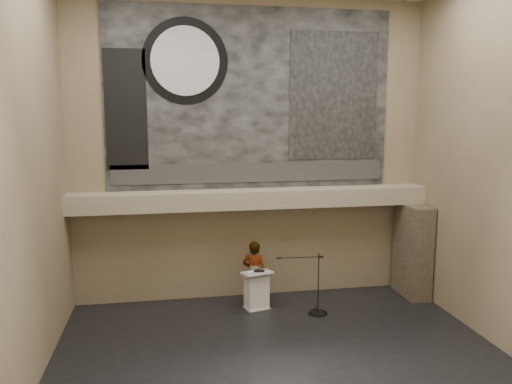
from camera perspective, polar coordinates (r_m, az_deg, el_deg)
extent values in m
plane|color=black|center=(11.53, 3.00, -18.47)|extent=(10.00, 10.00, 0.00)
cube|color=#7C6E4E|center=(14.19, -0.58, 4.69)|extent=(10.00, 0.02, 8.50)
cube|color=#7C6E4E|center=(6.50, 11.43, -0.60)|extent=(10.00, 0.02, 8.50)
cube|color=#7C6E4E|center=(10.34, -24.89, 2.25)|extent=(0.02, 8.00, 8.50)
cube|color=#7C6E4E|center=(12.44, 26.25, 3.16)|extent=(0.02, 8.00, 8.50)
cube|color=#9F937B|center=(13.96, -0.29, -0.76)|extent=(10.00, 0.80, 0.50)
cylinder|color=#B2893D|center=(13.77, -6.83, -2.14)|extent=(0.04, 0.04, 0.06)
cylinder|color=#B2893D|center=(14.41, 7.21, -1.66)|extent=(0.04, 0.04, 0.06)
cube|color=black|center=(14.13, -0.57, 10.56)|extent=(8.00, 0.05, 5.00)
cube|color=#2C2C2C|center=(14.18, -0.53, 2.25)|extent=(7.76, 0.02, 0.55)
cylinder|color=black|center=(13.96, -8.09, 14.60)|extent=(2.30, 0.02, 2.30)
cylinder|color=silver|center=(13.94, -8.09, 14.61)|extent=(1.84, 0.02, 1.84)
cube|color=black|center=(14.69, 8.89, 10.78)|extent=(2.60, 0.02, 3.60)
cube|color=black|center=(13.91, -14.65, 9.06)|extent=(1.10, 0.02, 3.20)
cube|color=#423728|center=(15.39, 17.44, -6.36)|extent=(0.60, 1.40, 2.70)
cube|color=silver|center=(13.96, 0.07, -13.20)|extent=(0.78, 0.66, 0.08)
cube|color=white|center=(13.77, 0.07, -11.20)|extent=(0.67, 0.54, 0.96)
cube|color=white|center=(13.59, 0.09, -9.21)|extent=(0.86, 0.71, 0.13)
cube|color=black|center=(13.56, 0.38, -9.04)|extent=(0.33, 0.30, 0.04)
cube|color=white|center=(13.51, -0.53, -9.17)|extent=(0.22, 0.29, 0.00)
imported|color=white|center=(14.04, -0.19, -9.27)|extent=(0.79, 0.67, 1.83)
cylinder|color=black|center=(13.87, 7.07, -13.55)|extent=(0.52, 0.52, 0.02)
cylinder|color=black|center=(13.58, 7.13, -10.32)|extent=(0.03, 0.03, 1.68)
cylinder|color=black|center=(13.25, 4.93, -7.47)|extent=(1.19, 0.11, 0.02)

